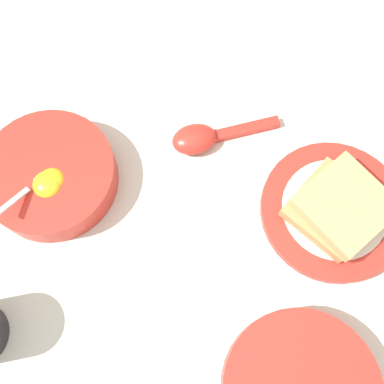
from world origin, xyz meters
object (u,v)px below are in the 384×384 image
object	(u,v)px
toast_plate	(333,210)
soup_spoon	(204,137)
egg_bowl	(51,175)
toast_sandwich	(339,207)

from	to	relation	value
toast_plate	soup_spoon	xyz separation A→B (m)	(-0.20, 0.04, 0.01)
egg_bowl	toast_plate	distance (m)	0.39
egg_bowl	toast_sandwich	world-z (taller)	egg_bowl
toast_sandwich	egg_bowl	bearing A→B (deg)	-166.73
egg_bowl	toast_plate	size ratio (longest dim) A/B	0.90
toast_sandwich	soup_spoon	size ratio (longest dim) A/B	0.98
toast_plate	toast_sandwich	size ratio (longest dim) A/B	1.36
toast_sandwich	toast_plate	bearing A→B (deg)	95.54
egg_bowl	toast_plate	xyz separation A→B (m)	(0.38, 0.09, -0.02)
toast_plate	soup_spoon	bearing A→B (deg)	169.01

